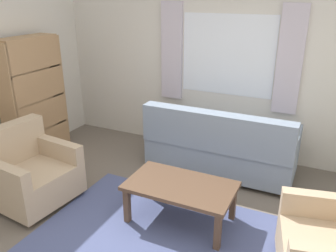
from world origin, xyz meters
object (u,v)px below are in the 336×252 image
(coffee_table, at_px, (181,189))
(armchair_left, at_px, (29,172))
(bookshelf, at_px, (36,98))
(couch, at_px, (220,147))

(coffee_table, bearing_deg, armchair_left, -167.72)
(bookshelf, bearing_deg, coffee_table, 76.83)
(coffee_table, height_order, bookshelf, bookshelf)
(couch, bearing_deg, armchair_left, 41.64)
(bookshelf, bearing_deg, couch, 103.77)
(couch, bearing_deg, bookshelf, 13.77)
(armchair_left, distance_m, bookshelf, 1.32)
(armchair_left, bearing_deg, bookshelf, 44.12)
(coffee_table, bearing_deg, bookshelf, 166.83)
(couch, xyz_separation_m, armchair_left, (-1.76, -1.57, -0.01))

